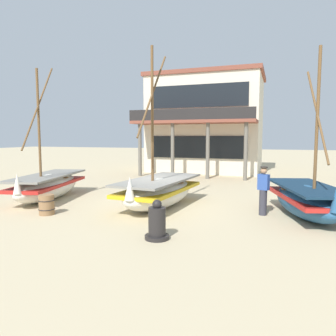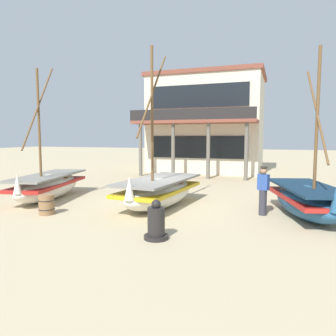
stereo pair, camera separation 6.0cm
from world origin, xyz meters
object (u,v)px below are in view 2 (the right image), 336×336
(fishing_boat_far_right, at_px, (307,200))
(harbor_building_main, at_px, (207,124))
(fishing_boat_centre_large, at_px, (48,185))
(capstan_winch, at_px, (156,223))
(fishing_boat_near_left, at_px, (159,191))
(fisherman_by_hull, at_px, (263,191))
(wooden_barrel, at_px, (47,205))

(fishing_boat_far_right, xyz_separation_m, harbor_building_main, (-6.44, 13.44, 3.15))
(fishing_boat_centre_large, distance_m, capstan_winch, 7.29)
(fishing_boat_near_left, height_order, fishing_boat_far_right, fishing_boat_near_left)
(fisherman_by_hull, distance_m, harbor_building_main, 14.83)
(fisherman_by_hull, distance_m, wooden_barrel, 7.51)
(fishing_boat_centre_large, bearing_deg, capstan_winch, -28.51)
(wooden_barrel, xyz_separation_m, harbor_building_main, (2.08, 16.06, 3.39))
(fishing_boat_near_left, xyz_separation_m, fishing_boat_far_right, (5.27, 0.17, -0.02))
(fishing_boat_near_left, xyz_separation_m, harbor_building_main, (-1.17, 13.62, 3.13))
(fishing_boat_centre_large, bearing_deg, fisherman_by_hull, 0.87)
(wooden_barrel, bearing_deg, capstan_winch, -14.78)
(harbor_building_main, bearing_deg, fishing_boat_centre_large, -105.81)
(harbor_building_main, bearing_deg, fishing_boat_near_left, -85.07)
(fishing_boat_far_right, relative_size, wooden_barrel, 7.82)
(harbor_building_main, bearing_deg, capstan_winch, -81.75)
(fishing_boat_far_right, bearing_deg, harbor_building_main, 115.60)
(fishing_boat_near_left, xyz_separation_m, fishing_boat_centre_large, (-5.08, -0.17, -0.01))
(fisherman_by_hull, bearing_deg, fishing_boat_centre_large, -179.13)
(fishing_boat_near_left, bearing_deg, fishing_boat_centre_large, -178.10)
(fishing_boat_centre_large, relative_size, capstan_winch, 5.40)
(fishing_boat_centre_large, height_order, capstan_winch, fishing_boat_centre_large)
(fishing_boat_near_left, relative_size, fisherman_by_hull, 3.51)
(fishing_boat_centre_large, distance_m, harbor_building_main, 14.67)
(fishing_boat_near_left, relative_size, capstan_winch, 5.60)
(fishing_boat_far_right, height_order, fisherman_by_hull, fishing_boat_far_right)
(fisherman_by_hull, bearing_deg, fishing_boat_near_left, 179.52)
(wooden_barrel, bearing_deg, fisherman_by_hull, 18.75)
(capstan_winch, relative_size, wooden_barrel, 1.51)
(fishing_boat_far_right, height_order, harbor_building_main, harbor_building_main)
(fishing_boat_far_right, xyz_separation_m, fisherman_by_hull, (-1.42, -0.21, 0.24))
(fishing_boat_far_right, bearing_deg, wooden_barrel, -162.94)
(fishing_boat_far_right, distance_m, wooden_barrel, 8.91)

